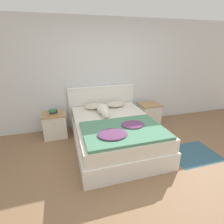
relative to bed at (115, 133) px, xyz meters
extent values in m
plane|color=#896647|center=(0.12, -0.99, -0.28)|extent=(16.00, 16.00, 0.00)
cube|color=silver|center=(0.12, 1.14, 1.00)|extent=(9.00, 0.06, 2.55)
cube|color=white|center=(0.00, 0.00, -0.12)|extent=(1.58, 2.09, 0.33)
cube|color=silver|center=(0.00, 0.00, 0.17)|extent=(1.52, 2.03, 0.24)
cube|color=white|center=(0.00, 1.07, 0.22)|extent=(1.66, 0.04, 1.00)
cylinder|color=white|center=(0.00, 1.07, 0.72)|extent=(1.66, 0.06, 0.06)
cube|color=silver|center=(-1.17, 0.77, -0.02)|extent=(0.49, 0.43, 0.53)
cube|color=tan|center=(-1.17, 0.77, 0.26)|extent=(0.52, 0.45, 0.03)
sphere|color=tan|center=(-1.17, 0.55, 0.13)|extent=(0.02, 0.02, 0.02)
cube|color=silver|center=(1.17, 0.77, -0.02)|extent=(0.49, 0.43, 0.53)
cube|color=tan|center=(1.17, 0.77, 0.26)|extent=(0.52, 0.45, 0.03)
sphere|color=tan|center=(1.17, 0.55, 0.13)|extent=(0.02, 0.02, 0.02)
ellipsoid|color=beige|center=(-0.25, 0.81, 0.35)|extent=(0.46, 0.37, 0.12)
ellipsoid|color=beige|center=(0.25, 0.81, 0.35)|extent=(0.46, 0.37, 0.12)
cube|color=#4C8466|center=(0.00, -0.50, 0.31)|extent=(1.39, 1.00, 0.05)
ellipsoid|color=#663860|center=(-0.24, -0.65, 0.36)|extent=(0.49, 0.40, 0.04)
ellipsoid|color=#663860|center=(0.21, -0.40, 0.35)|extent=(0.42, 0.35, 0.04)
ellipsoid|color=silver|center=(-0.14, 0.44, 0.39)|extent=(0.25, 0.47, 0.20)
sphere|color=silver|center=(-0.14, 0.16, 0.37)|extent=(0.17, 0.17, 0.17)
ellipsoid|color=silver|center=(-0.14, 0.09, 0.36)|extent=(0.08, 0.09, 0.07)
cone|color=silver|center=(-0.19, 0.17, 0.43)|extent=(0.05, 0.05, 0.06)
cone|color=silver|center=(-0.09, 0.17, 0.43)|extent=(0.05, 0.05, 0.06)
ellipsoid|color=silver|center=(-0.10, 0.64, 0.34)|extent=(0.15, 0.21, 0.07)
cube|color=orange|center=(-1.17, 0.73, 0.29)|extent=(0.15, 0.23, 0.03)
cube|color=#285689|center=(-1.17, 0.73, 0.31)|extent=(0.12, 0.19, 0.03)
cube|color=#232328|center=(-1.17, 0.73, 0.33)|extent=(0.18, 0.21, 0.02)
cube|color=#337547|center=(-1.18, 0.74, 0.35)|extent=(0.13, 0.18, 0.02)
cube|color=#335B70|center=(1.35, -0.71, -0.28)|extent=(0.92, 0.73, 0.00)
camera|label=1|loc=(-0.95, -3.00, 1.69)|focal=28.00mm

